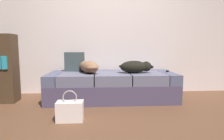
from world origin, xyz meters
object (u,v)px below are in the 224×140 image
at_px(dog_tan, 89,67).
at_px(tv_remote, 167,71).
at_px(throw_pillow, 75,62).
at_px(dog_dark, 136,67).
at_px(couch, 112,86).
at_px(handbag, 70,111).

height_order(dog_tan, tv_remote, dog_tan).
height_order(dog_tan, throw_pillow, throw_pillow).
bearing_deg(throw_pillow, dog_dark, -16.01).
distance_m(couch, dog_tan, 0.51).
height_order(couch, handbag, couch).
height_order(throw_pillow, handbag, throw_pillow).
distance_m(dog_dark, throw_pillow, 1.09).
bearing_deg(handbag, tv_remote, 32.82).
xyz_separation_m(couch, dog_tan, (-0.39, -0.03, 0.34)).
distance_m(dog_dark, tv_remote, 0.62).
height_order(couch, dog_dark, dog_dark).
height_order(dog_tan, handbag, dog_tan).
bearing_deg(dog_dark, throw_pillow, 163.99).
distance_m(dog_tan, tv_remote, 1.39).
xyz_separation_m(dog_tan, throw_pillow, (-0.26, 0.25, 0.07)).
relative_size(dog_tan, dog_dark, 0.92).
xyz_separation_m(dog_tan, tv_remote, (1.38, 0.09, -0.09)).
bearing_deg(handbag, dog_tan, 78.95).
xyz_separation_m(throw_pillow, handbag, (0.09, -1.16, -0.51)).
height_order(dog_dark, tv_remote, dog_dark).
bearing_deg(throw_pillow, dog_tan, -43.70).
bearing_deg(throw_pillow, couch, -19.05).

